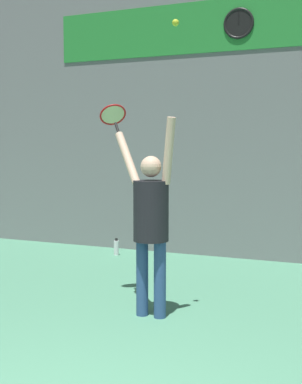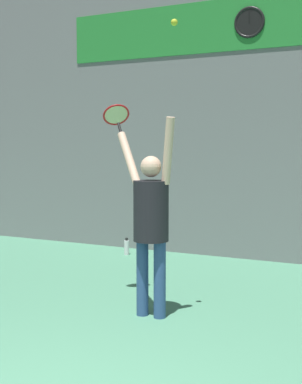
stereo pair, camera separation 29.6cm
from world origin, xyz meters
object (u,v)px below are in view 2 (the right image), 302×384
scoreboard_clock (249,22)px  tennis_player (151,216)px  tennis_racket (116,116)px  water_bottle (127,247)px  tennis_ball (174,22)px

scoreboard_clock → tennis_player: bearing=-91.6°
scoreboard_clock → tennis_racket: bearing=-105.1°
scoreboard_clock → water_bottle: size_ratio=1.70×
scoreboard_clock → tennis_ball: 3.48m
scoreboard_clock → tennis_player: 4.23m
tennis_ball → scoreboard_clock: bearing=93.8°
tennis_player → water_bottle: (-1.82, 2.75, -0.96)m
tennis_ball → water_bottle: (-2.14, 2.88, -2.91)m
water_bottle → tennis_racket: bearing=-63.5°
tennis_racket → water_bottle: bearing=116.5°
tennis_racket → water_bottle: 3.30m
tennis_ball → water_bottle: size_ratio=0.24×
scoreboard_clock → tennis_ball: (0.23, -3.40, -0.72)m
scoreboard_clock → water_bottle: bearing=-164.6°
tennis_racket → tennis_ball: (0.99, -0.57, 0.86)m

